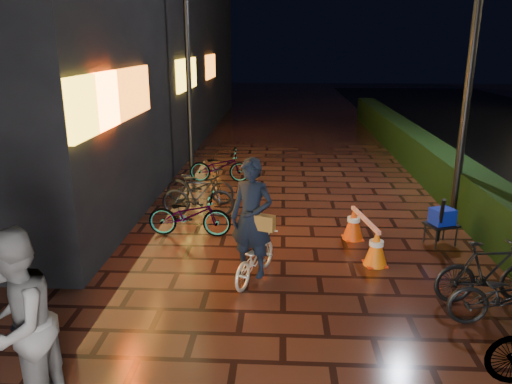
# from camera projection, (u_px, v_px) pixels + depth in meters

# --- Properties ---
(ground) EXTENTS (80.00, 80.00, 0.00)m
(ground) POSITION_uv_depth(u_px,v_px,m) (324.00, 314.00, 6.70)
(ground) COLOR #381911
(ground) RESTS_ON ground
(hedge) EXTENTS (0.70, 20.00, 1.00)m
(hedge) POSITION_uv_depth(u_px,v_px,m) (420.00, 153.00, 14.04)
(hedge) COLOR black
(hedge) RESTS_ON ground
(bystander_person) EXTENTS (0.75, 0.95, 1.91)m
(bystander_person) POSITION_uv_depth(u_px,v_px,m) (17.00, 327.00, 4.64)
(bystander_person) COLOR #5B5A5D
(bystander_person) RESTS_ON ground
(storefront_block) EXTENTS (12.09, 22.00, 9.00)m
(storefront_block) POSITION_uv_depth(u_px,v_px,m) (22.00, 12.00, 16.89)
(storefront_block) COLOR black
(storefront_block) RESTS_ON ground
(lamp_post_hedge) EXTENTS (0.55, 0.17, 5.72)m
(lamp_post_hedge) POSITION_uv_depth(u_px,v_px,m) (471.00, 62.00, 9.34)
(lamp_post_hedge) COLOR black
(lamp_post_hedge) RESTS_ON ground
(lamp_post_sf) EXTENTS (0.48, 0.16, 5.04)m
(lamp_post_sf) POSITION_uv_depth(u_px,v_px,m) (188.00, 73.00, 12.46)
(lamp_post_sf) COLOR black
(lamp_post_sf) RESTS_ON ground
(cyclist) EXTENTS (0.91, 1.42, 1.92)m
(cyclist) POSITION_uv_depth(u_px,v_px,m) (253.00, 237.00, 7.45)
(cyclist) COLOR silver
(cyclist) RESTS_ON ground
(traffic_barrier) EXTENTS (0.61, 1.52, 0.62)m
(traffic_barrier) POSITION_uv_depth(u_px,v_px,m) (364.00, 234.00, 8.64)
(traffic_barrier) COLOR orange
(traffic_barrier) RESTS_ON ground
(cart_assembly) EXTENTS (0.63, 0.68, 0.97)m
(cart_assembly) POSITION_uv_depth(u_px,v_px,m) (442.00, 219.00, 8.85)
(cart_assembly) COLOR black
(cart_assembly) RESTS_ON ground
(parked_bikes_storefront) EXTENTS (1.83, 4.42, 0.91)m
(parked_bikes_storefront) POSITION_uv_depth(u_px,v_px,m) (203.00, 188.00, 10.98)
(parked_bikes_storefront) COLOR black
(parked_bikes_storefront) RESTS_ON ground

